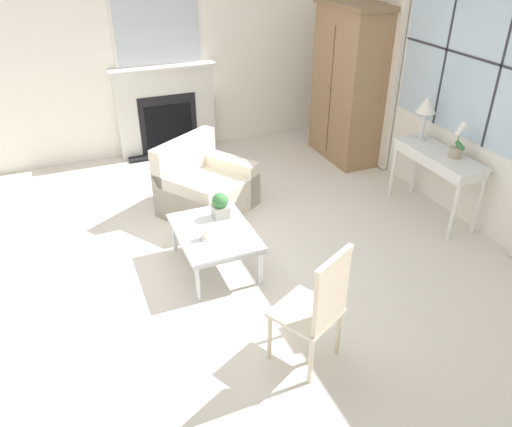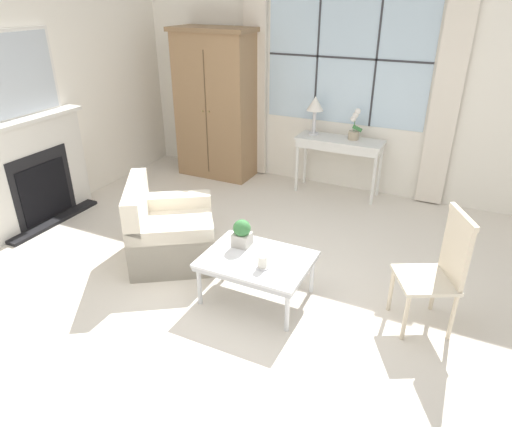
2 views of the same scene
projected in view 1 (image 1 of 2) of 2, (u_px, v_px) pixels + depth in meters
ground_plane at (204, 261)px, 5.05m from camera, size 14.00×14.00×0.00m
wall_back_windowed at (468, 91)px, 5.33m from camera, size 7.20×0.14×2.80m
wall_left at (176, 52)px, 6.96m from camera, size 0.06×7.20×2.80m
fireplace at (165, 103)px, 7.12m from camera, size 0.34×1.48×2.19m
armoire at (349, 84)px, 6.82m from camera, size 1.17×0.61×2.11m
console_table at (438, 160)px, 5.54m from camera, size 1.14×0.41×0.78m
table_lamp at (426, 107)px, 5.62m from camera, size 0.23×0.23×0.52m
potted_orchid at (458, 143)px, 5.31m from camera, size 0.18×0.14×0.41m
armchair_upholstered at (205, 189)px, 5.84m from camera, size 1.22×1.26×0.83m
side_chair_wooden at (318, 305)px, 3.61m from camera, size 0.59×0.59×1.04m
coffee_table at (214, 234)px, 4.78m from camera, size 0.94×0.71×0.43m
potted_plant_small at (220, 205)px, 4.92m from camera, size 0.16×0.16×0.26m
pillar_candle at (205, 234)px, 4.60m from camera, size 0.11×0.11×0.13m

